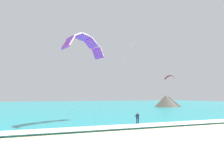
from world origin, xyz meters
TOP-DOWN VIEW (x-y plane):
  - sea at (0.00, 74.65)m, footprint 200.00×120.00m
  - surf_foam at (0.00, 15.65)m, footprint 200.00×2.60m
  - surfboard at (-3.36, 17.10)m, footprint 0.69×1.46m
  - kitesurfer at (-3.35, 17.12)m, footprint 0.58×0.58m
  - kite_primary at (-9.01, 23.83)m, footprint 9.24×9.58m
  - kite_distant at (24.15, 47.17)m, footprint 1.81×3.78m
  - headland_right at (25.52, 50.20)m, footprint 10.63×9.72m

SIDE VIEW (x-z plane):
  - surfboard at x=-3.36m, z-range -0.02..0.07m
  - sea at x=0.00m, z-range 0.00..0.20m
  - surf_foam at x=0.00m, z-range 0.20..0.24m
  - kitesurfer at x=-3.35m, z-range 0.10..1.79m
  - headland_right at x=25.52m, z-range -0.24..3.87m
  - kite_distant at x=24.15m, z-range 9.40..10.83m
  - kite_primary at x=-9.01m, z-range 5.95..18.03m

